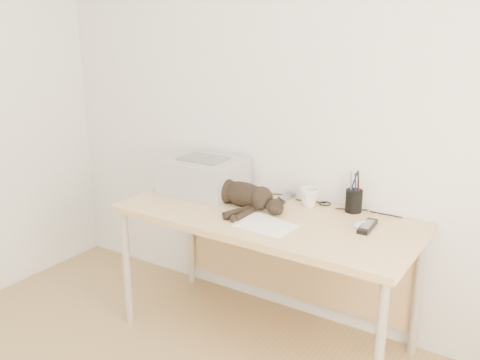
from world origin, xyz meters
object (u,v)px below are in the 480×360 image
Objects in this scene: pen_cup at (354,200)px; mouse at (362,222)px; desk at (273,232)px; cat at (241,195)px; printer at (204,175)px; mug at (309,197)px.

pen_cup reaches higher than mouse.
mouse reaches higher than desk.
desk is at bearing -151.36° from pen_cup.
cat is (-0.18, -0.05, 0.20)m from desk.
desk is 0.47m from pen_cup.
pen_cup is at bearing 28.64° from desk.
printer is at bearing -169.83° from pen_cup.
mouse is at bearing -56.06° from pen_cup.
pen_cup is at bearing 11.65° from mug.
pen_cup reaches higher than printer.
printer is 0.34m from cat.
printer is 4.05× the size of mouse.
pen_cup reaches higher than mug.
cat reaches higher than mug.
mouse is (0.35, -0.12, -0.03)m from mug.
mug is at bearing 49.40° from desk.
cat is at bearing -147.33° from mug.
mouse is (0.48, 0.04, 0.15)m from desk.
cat is 2.74× the size of pen_cup.
mouse is at bearing -18.25° from mug.
printer is 0.65m from mug.
pen_cup is 0.21m from mouse.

